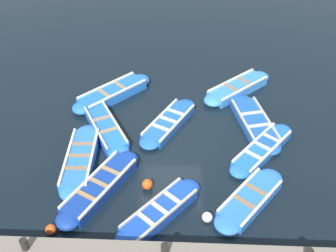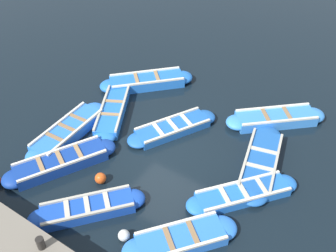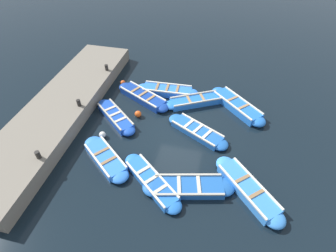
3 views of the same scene
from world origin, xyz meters
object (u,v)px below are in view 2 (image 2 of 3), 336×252
at_px(boat_mid_row, 261,162).
at_px(boat_tucked, 181,239).
at_px(boat_near_quay, 61,163).
at_px(bollard_mid_north, 41,243).
at_px(boat_centre, 68,132).
at_px(boat_drifting, 173,128).
at_px(boat_outer_right, 113,111).
at_px(boat_far_corner, 88,209).
at_px(buoy_yellow_far, 101,178).
at_px(buoy_orange_near, 124,235).
at_px(boat_broadside, 243,194).
at_px(boat_stern_in, 147,82).
at_px(boat_inner_gap, 276,119).

bearing_deg(boat_mid_row, boat_tucked, 170.74).
bearing_deg(boat_near_quay, bollard_mid_north, -140.70).
bearing_deg(boat_centre, boat_drifting, -52.81).
xyz_separation_m(boat_outer_right, boat_centre, (-1.78, 0.56, 0.02)).
bearing_deg(boat_tucked, boat_far_corner, 102.60).
bearing_deg(boat_centre, boat_outer_right, -17.64).
bearing_deg(buoy_yellow_far, boat_far_corner, -157.17).
height_order(boat_near_quay, boat_centre, boat_near_quay).
distance_m(boat_near_quay, boat_tucked, 4.74).
relative_size(boat_outer_right, buoy_orange_near, 10.86).
bearing_deg(boat_mid_row, buoy_orange_near, 156.77).
distance_m(boat_mid_row, buoy_yellow_far, 5.15).
xyz_separation_m(boat_far_corner, boat_broadside, (2.96, -3.49, -0.02)).
relative_size(boat_mid_row, bollard_mid_north, 11.08).
bearing_deg(boat_stern_in, boat_centre, 173.12).
relative_size(boat_near_quay, buoy_yellow_far, 10.35).
bearing_deg(boat_mid_row, boat_drifting, 92.49).
bearing_deg(buoy_yellow_far, boat_near_quay, 97.56).
bearing_deg(boat_centre, boat_near_quay, -143.98).
height_order(boat_tucked, boat_centre, boat_centre).
bearing_deg(buoy_orange_near, boat_centre, 62.26).
distance_m(boat_inner_gap, bollard_mid_north, 9.10).
xyz_separation_m(boat_broadside, buoy_orange_near, (-3.09, 2.07, 0.01)).
relative_size(boat_tucked, boat_mid_row, 0.79).
height_order(boat_centre, bollard_mid_north, bollard_mid_north).
distance_m(boat_outer_right, boat_drifting, 2.43).
xyz_separation_m(boat_stern_in, buoy_orange_near, (-6.32, -3.78, -0.04)).
xyz_separation_m(boat_broadside, buoy_yellow_far, (-1.87, 3.95, 0.03)).
bearing_deg(boat_stern_in, buoy_orange_near, -149.12).
height_order(boat_drifting, boat_broadside, boat_broadside).
distance_m(boat_mid_row, bollard_mid_north, 7.09).
height_order(boat_stern_in, boat_mid_row, boat_stern_in).
bearing_deg(boat_broadside, boat_far_corner, 130.37).
bearing_deg(boat_near_quay, boat_tucked, -93.34).
distance_m(boat_near_quay, boat_broadside, 5.83).
height_order(boat_mid_row, boat_inner_gap, boat_inner_gap).
distance_m(boat_tucked, boat_broadside, 2.45).
distance_m(boat_inner_gap, boat_drifting, 3.81).
distance_m(boat_near_quay, buoy_yellow_far, 1.51).
height_order(boat_stern_in, buoy_orange_near, boat_stern_in).
bearing_deg(boat_centre, boat_stern_in, -6.88).
bearing_deg(boat_outer_right, buoy_yellow_far, -146.89).
height_order(boat_tucked, boat_far_corner, boat_far_corner).
distance_m(boat_tucked, boat_centre, 5.82).
xyz_separation_m(boat_mid_row, buoy_orange_near, (-4.63, 1.99, 0.01)).
bearing_deg(boat_centre, boat_tucked, -104.97).
xyz_separation_m(bollard_mid_north, buoy_orange_near, (1.67, -1.18, -0.79)).
bearing_deg(boat_tucked, boat_broadside, -16.98).
bearing_deg(boat_stern_in, buoy_yellow_far, -159.56).
bearing_deg(boat_tucked, boat_outer_right, 57.05).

